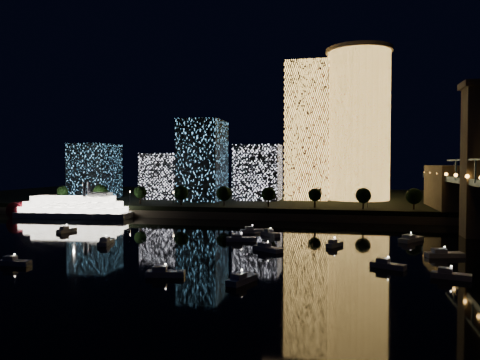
# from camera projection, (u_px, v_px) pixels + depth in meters

# --- Properties ---
(ground) EXTENTS (520.00, 520.00, 0.00)m
(ground) POSITION_uv_depth(u_px,v_px,m) (254.00, 260.00, 115.59)
(ground) COLOR black
(ground) RESTS_ON ground
(far_bank) EXTENTS (420.00, 160.00, 5.00)m
(far_bank) POSITION_uv_depth(u_px,v_px,m) (304.00, 200.00, 271.76)
(far_bank) COLOR black
(far_bank) RESTS_ON ground
(seawall) EXTENTS (420.00, 6.00, 3.00)m
(seawall) POSITION_uv_depth(u_px,v_px,m) (290.00, 217.00, 195.62)
(seawall) COLOR #6B5E4C
(seawall) RESTS_ON ground
(tower_cylindrical) EXTENTS (34.00, 34.00, 78.20)m
(tower_cylindrical) POSITION_uv_depth(u_px,v_px,m) (358.00, 124.00, 242.95)
(tower_cylindrical) COLOR #FFB951
(tower_cylindrical) RESTS_ON far_bank
(tower_rectangular) EXTENTS (22.44, 22.44, 71.41)m
(tower_rectangular) POSITION_uv_depth(u_px,v_px,m) (308.00, 132.00, 245.94)
(tower_rectangular) COLOR #FFB951
(tower_rectangular) RESTS_ON far_bank
(midrise_blocks) EXTENTS (110.69, 33.63, 40.94)m
(midrise_blocks) POSITION_uv_depth(u_px,v_px,m) (181.00, 169.00, 246.31)
(midrise_blocks) COLOR white
(midrise_blocks) RESTS_ON far_bank
(riverboat) EXTENTS (54.89, 15.27, 16.33)m
(riverboat) POSITION_uv_depth(u_px,v_px,m) (68.00, 208.00, 205.42)
(riverboat) COLOR silver
(riverboat) RESTS_ON ground
(motorboats) EXTENTS (125.86, 73.86, 2.78)m
(motorboats) POSITION_uv_depth(u_px,v_px,m) (266.00, 247.00, 128.00)
(motorboats) COLOR silver
(motorboats) RESTS_ON ground
(esplanade_trees) EXTENTS (166.02, 6.93, 8.96)m
(esplanade_trees) POSITION_uv_depth(u_px,v_px,m) (228.00, 194.00, 207.16)
(esplanade_trees) COLOR black
(esplanade_trees) RESTS_ON far_bank
(street_lamps) EXTENTS (132.70, 0.70, 5.65)m
(street_lamps) POSITION_uv_depth(u_px,v_px,m) (219.00, 196.00, 214.28)
(street_lamps) COLOR black
(street_lamps) RESTS_ON far_bank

